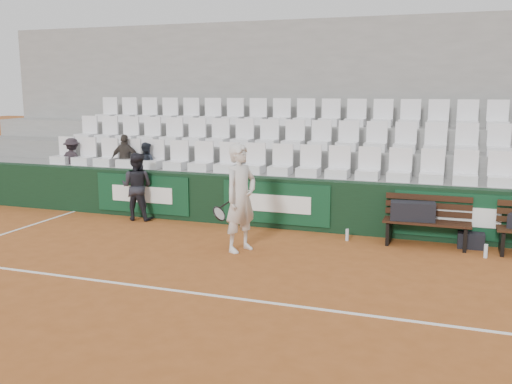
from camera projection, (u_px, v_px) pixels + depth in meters
name	position (u px, v px, depth m)	size (l,w,h in m)	color
ground	(205.00, 295.00, 7.74)	(80.00, 80.00, 0.00)	#9D5223
court_baseline	(205.00, 294.00, 7.74)	(18.00, 0.06, 0.01)	white
back_barrier	(291.00, 204.00, 11.34)	(18.00, 0.34, 1.00)	black
grandstand_tier_front	(296.00, 198.00, 11.95)	(18.00, 0.95, 1.00)	gray
grandstand_tier_mid	(307.00, 180.00, 12.79)	(18.00, 0.95, 1.45)	gray
grandstand_tier_back	(317.00, 165.00, 13.63)	(18.00, 0.95, 1.90)	gray
grandstand_rear_wall	(324.00, 111.00, 13.98)	(18.00, 0.30, 4.40)	gray
seat_row_front	(294.00, 160.00, 11.64)	(11.90, 0.44, 0.63)	white
seat_row_mid	(306.00, 135.00, 12.44)	(11.90, 0.44, 0.63)	silver
seat_row_back	(317.00, 112.00, 13.24)	(11.90, 0.44, 0.63)	silver
bench_left	(426.00, 234.00, 10.10)	(1.50, 0.56, 0.45)	black
sports_bag_left	(413.00, 211.00, 10.11)	(0.77, 0.33, 0.33)	black
sports_bag_ground	(471.00, 240.00, 9.98)	(0.45, 0.27, 0.27)	black
water_bottle_near	(347.00, 235.00, 10.47)	(0.06, 0.06, 0.22)	silver
water_bottle_far	(486.00, 251.00, 9.41)	(0.06, 0.06, 0.23)	silver
tennis_player	(241.00, 198.00, 9.69)	(0.83, 0.79, 1.85)	silver
ball_kid	(137.00, 186.00, 12.04)	(0.70, 0.54, 1.43)	black
spectator_a	(71.00, 141.00, 13.43)	(0.68, 0.39, 1.06)	black
spectator_b	(125.00, 141.00, 12.94)	(0.69, 0.29, 1.18)	#342F2A
spectator_c	(146.00, 145.00, 12.78)	(0.50, 0.39, 1.02)	black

